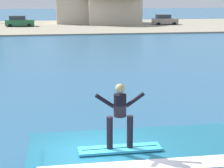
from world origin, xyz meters
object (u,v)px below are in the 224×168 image
at_px(car_near_shore, 19,22).
at_px(house_gabled_white, 113,1).
at_px(surfboard, 120,149).
at_px(surfer, 120,112).
at_px(car_far_shore, 165,20).
at_px(house_small_cottage, 73,2).

xyz_separation_m(car_near_shore, house_gabled_white, (15.60, 3.84, 3.01)).
height_order(surfboard, surfer, surfer).
xyz_separation_m(surfer, car_far_shore, (16.60, 52.45, -1.35)).
distance_m(surfboard, house_small_cottage, 58.60).
distance_m(house_gabled_white, house_small_cottage, 7.12).
distance_m(surfboard, surfer, 0.99).
bearing_deg(surfboard, house_small_cottage, 88.32).
bearing_deg(car_far_shore, house_small_cottage, 157.78).
bearing_deg(car_near_shore, house_small_cottage, 34.91).
relative_size(surfer, car_near_shore, 0.39).
bearing_deg(surfer, surfboard, -38.14).
bearing_deg(car_far_shore, house_gabled_white, 155.44).
xyz_separation_m(surfer, house_gabled_white, (8.44, 56.17, 1.66)).
relative_size(car_near_shore, car_far_shore, 1.06).
xyz_separation_m(surfboard, house_small_cottage, (1.72, 58.53, 2.48)).
relative_size(car_far_shore, house_small_cottage, 0.54).
bearing_deg(surfer, house_gabled_white, 81.45).
height_order(surfboard, house_gabled_white, house_gabled_white).
relative_size(surfboard, car_far_shore, 0.52).
xyz_separation_m(surfboard, surfer, (-0.00, 0.00, 0.99)).
distance_m(car_near_shore, car_far_shore, 23.75).
relative_size(car_far_shore, house_gabled_white, 0.38).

